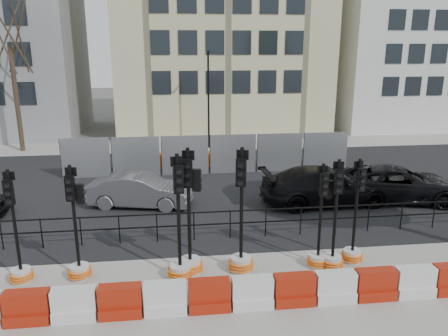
{
  "coord_description": "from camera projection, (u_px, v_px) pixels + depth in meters",
  "views": [
    {
      "loc": [
        -1.82,
        -12.09,
        6.15
      ],
      "look_at": [
        0.01,
        3.0,
        1.96
      ],
      "focal_mm": 35.0,
      "sensor_mm": 36.0,
      "label": 1
    }
  ],
  "objects": [
    {
      "name": "traffic_signal_h",
      "position": [
        353.0,
        242.0,
        12.81
      ],
      "size": [
        0.62,
        0.62,
        3.17
      ],
      "rotation": [
        0.0,
        0.0,
        0.17
      ],
      "color": "silver",
      "rests_on": "ground"
    },
    {
      "name": "car_b",
      "position": [
        140.0,
        190.0,
        17.38
      ],
      "size": [
        3.08,
        4.67,
        1.35
      ],
      "primitive_type": "imported",
      "rotation": [
        0.0,
        0.0,
        1.36
      ],
      "color": "#4E4E53",
      "rests_on": "ground"
    },
    {
      "name": "kerb_railing",
      "position": [
        230.0,
        219.0,
        14.38
      ],
      "size": [
        18.0,
        0.04,
        1.0
      ],
      "color": "black",
      "rests_on": "ground"
    },
    {
      "name": "heras_fencing",
      "position": [
        208.0,
        157.0,
        22.61
      ],
      "size": [
        14.33,
        1.72,
        2.0
      ],
      "color": "#9A9CA2",
      "rests_on": "ground"
    },
    {
      "name": "lamp_post_far",
      "position": [
        208.0,
        97.0,
        26.95
      ],
      "size": [
        0.12,
        0.56,
        6.0
      ],
      "color": "black",
      "rests_on": "ground"
    },
    {
      "name": "sidewalk_near",
      "position": [
        253.0,
        311.0,
        10.55
      ],
      "size": [
        40.0,
        6.0,
        0.02
      ],
      "primitive_type": "cube",
      "color": "gray",
      "rests_on": "ground"
    },
    {
      "name": "building_white",
      "position": [
        409.0,
        23.0,
        34.31
      ],
      "size": [
        12.0,
        9.06,
        16.0
      ],
      "color": "silver",
      "rests_on": "ground"
    },
    {
      "name": "car_d",
      "position": [
        397.0,
        184.0,
        18.08
      ],
      "size": [
        4.63,
        6.22,
        1.44
      ],
      "primitive_type": "imported",
      "rotation": [
        0.0,
        0.0,
        1.35
      ],
      "color": "black",
      "rests_on": "ground"
    },
    {
      "name": "traffic_signal_e",
      "position": [
        241.0,
        247.0,
        12.24
      ],
      "size": [
        0.71,
        0.71,
        3.62
      ],
      "rotation": [
        0.0,
        0.0,
        -0.34
      ],
      "color": "silver",
      "rests_on": "ground"
    },
    {
      "name": "ground",
      "position": [
        235.0,
        255.0,
        13.42
      ],
      "size": [
        120.0,
        120.0,
        0.0
      ],
      "primitive_type": "plane",
      "color": "#51514C",
      "rests_on": "ground"
    },
    {
      "name": "traffic_signal_a",
      "position": [
        19.0,
        260.0,
        11.7
      ],
      "size": [
        0.63,
        0.63,
        3.18
      ],
      "rotation": [
        0.0,
        0.0,
        0.07
      ],
      "color": "silver",
      "rests_on": "ground"
    },
    {
      "name": "sidewalk_far",
      "position": [
        200.0,
        144.0,
        28.73
      ],
      "size": [
        40.0,
        4.0,
        0.02
      ],
      "primitive_type": "cube",
      "color": "gray",
      "rests_on": "ground"
    },
    {
      "name": "traffic_signal_c",
      "position": [
        180.0,
        255.0,
        11.84
      ],
      "size": [
        0.7,
        0.7,
        3.55
      ],
      "rotation": [
        0.0,
        0.0,
        0.16
      ],
      "color": "silver",
      "rests_on": "ground"
    },
    {
      "name": "car_c",
      "position": [
        325.0,
        186.0,
        17.63
      ],
      "size": [
        2.55,
        5.43,
        1.53
      ],
      "primitive_type": "imported",
      "rotation": [
        0.0,
        0.0,
        1.61
      ],
      "color": "black",
      "rests_on": "ground"
    },
    {
      "name": "traffic_signal_d",
      "position": [
        190.0,
        245.0,
        12.1
      ],
      "size": [
        0.72,
        0.72,
        3.64
      ],
      "rotation": [
        0.0,
        0.0,
        -0.21
      ],
      "color": "silver",
      "rests_on": "ground"
    },
    {
      "name": "traffic_signal_f",
      "position": [
        319.0,
        244.0,
        12.49
      ],
      "size": [
        0.61,
        0.61,
        3.11
      ],
      "rotation": [
        0.0,
        0.0,
        0.05
      ],
      "color": "silver",
      "rests_on": "ground"
    },
    {
      "name": "road",
      "position": [
        213.0,
        186.0,
        20.11
      ],
      "size": [
        40.0,
        14.0,
        0.03
      ],
      "primitive_type": "cube",
      "color": "black",
      "rests_on": "ground"
    },
    {
      "name": "traffic_signal_b",
      "position": [
        78.0,
        253.0,
        11.85
      ],
      "size": [
        0.64,
        0.64,
        3.25
      ],
      "rotation": [
        0.0,
        0.0,
        -0.09
      ],
      "color": "silver",
      "rests_on": "ground"
    },
    {
      "name": "building_cream",
      "position": [
        220.0,
        8.0,
        32.29
      ],
      "size": [
        15.0,
        10.06,
        18.0
      ],
      "color": "beige",
      "rests_on": "ground"
    },
    {
      "name": "tree_bare_far",
      "position": [
        9.0,
        39.0,
        25.2
      ],
      "size": [
        2.0,
        2.0,
        9.0
      ],
      "color": "#473828",
      "rests_on": "ground"
    },
    {
      "name": "traffic_signal_g",
      "position": [
        333.0,
        247.0,
        12.41
      ],
      "size": [
        0.64,
        0.64,
        3.26
      ],
      "rotation": [
        0.0,
        0.0,
        -0.2
      ],
      "color": "silver",
      "rests_on": "ground"
    },
    {
      "name": "barrier_row",
      "position": [
        252.0,
        294.0,
        10.64
      ],
      "size": [
        15.7,
        0.5,
        0.8
      ],
      "color": "#A8250D",
      "rests_on": "ground"
    }
  ]
}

